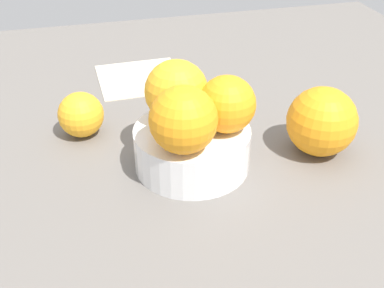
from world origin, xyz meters
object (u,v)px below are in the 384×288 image
orange_in_bowl_2 (183,120)px  folded_napkin (140,77)px  orange_loose_1 (322,122)px  fruit_bowl (192,148)px  orange_in_bowl_0 (176,91)px  orange_in_bowl_1 (227,104)px  orange_loose_0 (81,115)px

orange_in_bowl_2 → folded_napkin: orange_in_bowl_2 is taller
orange_in_bowl_2 → orange_loose_1: bearing=98.7°
fruit_bowl → orange_loose_1: 16.48cm
orange_loose_1 → orange_in_bowl_2: bearing=-81.3°
orange_in_bowl_2 → folded_napkin: size_ratio=0.56×
orange_in_bowl_0 → orange_in_bowl_1: bearing=53.9°
fruit_bowl → orange_in_bowl_2: 7.69cm
fruit_bowl → orange_loose_1: size_ratio=1.60×
orange_loose_0 → folded_napkin: (-15.39, 10.22, -2.88)cm
fruit_bowl → folded_napkin: bearing=-174.9°
orange_in_bowl_2 → folded_napkin: (-29.73, -0.38, -8.70)cm
orange_in_bowl_0 → folded_napkin: orange_in_bowl_0 is taller
orange_in_bowl_1 → orange_loose_0: orange_in_bowl_1 is taller
orange_in_bowl_2 → orange_in_bowl_0: bearing=173.7°
orange_in_bowl_1 → orange_loose_1: (0.06, 12.46, -4.08)cm
orange_in_bowl_1 → orange_loose_0: 20.73cm
fruit_bowl → folded_napkin: 26.14cm
orange_loose_0 → orange_in_bowl_2: bearing=36.5°
folded_napkin → fruit_bowl: bearing=5.1°
folded_napkin → orange_loose_1: bearing=34.7°
orange_in_bowl_1 → orange_in_bowl_2: (2.86, -5.78, 0.39)cm
orange_in_bowl_0 → orange_loose_0: 14.94cm
orange_in_bowl_2 → folded_napkin: 30.98cm
orange_in_bowl_1 → folded_napkin: orange_in_bowl_1 is taller
orange_loose_0 → orange_loose_1: size_ratio=0.69×
orange_in_bowl_2 → orange_loose_1: size_ratio=0.86×
orange_in_bowl_0 → fruit_bowl: bearing=23.3°
folded_napkin → orange_in_bowl_1: bearing=12.9°
orange_in_bowl_0 → orange_in_bowl_1: size_ratio=1.13×
orange_loose_0 → folded_napkin: size_ratio=0.45×
orange_loose_0 → folded_napkin: orange_loose_0 is taller
orange_in_bowl_0 → orange_loose_1: orange_in_bowl_0 is taller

